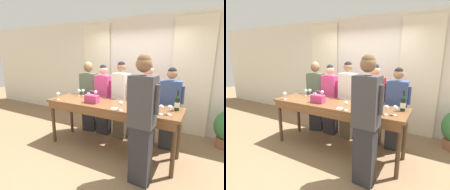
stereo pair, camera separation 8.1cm
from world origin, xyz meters
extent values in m
plane|color=#846647|center=(0.00, 0.00, 0.00)|extent=(18.00, 18.00, 0.00)
cube|color=silver|center=(0.00, 1.56, 1.40)|extent=(12.00, 0.06, 2.80)
cube|color=#EFE5C6|center=(-1.26, 1.50, 1.34)|extent=(0.85, 0.03, 2.69)
cube|color=#EFE5C6|center=(1.26, 1.50, 1.34)|extent=(0.85, 0.03, 2.69)
cube|color=brown|center=(0.00, 0.00, 0.93)|extent=(2.62, 0.72, 0.05)
cube|color=brown|center=(0.00, -0.35, 0.85)|extent=(2.52, 0.03, 0.12)
cylinder|color=#4C3823|center=(-1.24, -0.29, 0.45)|extent=(0.07, 0.07, 0.91)
cylinder|color=#4C3823|center=(1.24, -0.29, 0.45)|extent=(0.07, 0.07, 0.91)
cylinder|color=#4C3823|center=(-1.24, 0.29, 0.45)|extent=(0.07, 0.07, 0.91)
cylinder|color=#4C3823|center=(1.24, 0.29, 0.45)|extent=(0.07, 0.07, 0.91)
cylinder|color=black|center=(1.18, 0.14, 1.07)|extent=(0.08, 0.08, 0.22)
cone|color=black|center=(1.18, 0.14, 1.20)|extent=(0.08, 0.08, 0.04)
cylinder|color=black|center=(1.18, 0.14, 1.26)|extent=(0.03, 0.03, 0.08)
cylinder|color=white|center=(1.18, 0.14, 1.06)|extent=(0.08, 0.08, 0.09)
cube|color=#C63870|center=(-0.34, -0.12, 1.04)|extent=(0.27, 0.13, 0.15)
torus|color=#C63870|center=(-0.34, -0.12, 1.12)|extent=(0.18, 0.01, 0.18)
cylinder|color=white|center=(-0.91, 0.22, 0.96)|extent=(0.06, 0.06, 0.00)
cylinder|color=white|center=(-0.91, 0.22, 1.01)|extent=(0.01, 0.01, 0.08)
sphere|color=white|center=(-0.91, 0.22, 1.08)|extent=(0.07, 0.07, 0.07)
sphere|color=maroon|center=(-0.91, 0.22, 1.07)|extent=(0.05, 0.05, 0.05)
cylinder|color=white|center=(-1.10, -0.24, 0.96)|extent=(0.06, 0.06, 0.00)
cylinder|color=white|center=(-1.10, -0.24, 1.01)|extent=(0.01, 0.01, 0.08)
sphere|color=white|center=(-1.10, -0.24, 1.08)|extent=(0.07, 0.07, 0.07)
cylinder|color=white|center=(-0.85, 0.28, 0.96)|extent=(0.06, 0.06, 0.00)
cylinder|color=white|center=(-0.85, 0.28, 1.01)|extent=(0.01, 0.01, 0.08)
sphere|color=white|center=(-0.85, 0.28, 1.08)|extent=(0.07, 0.07, 0.07)
cylinder|color=white|center=(0.99, -0.17, 0.96)|extent=(0.06, 0.06, 0.00)
cylinder|color=white|center=(0.99, -0.17, 1.01)|extent=(0.01, 0.01, 0.08)
sphere|color=white|center=(0.99, -0.17, 1.08)|extent=(0.07, 0.07, 0.07)
cylinder|color=white|center=(0.78, -0.18, 0.96)|extent=(0.06, 0.06, 0.00)
cylinder|color=white|center=(0.78, -0.18, 1.01)|extent=(0.01, 0.01, 0.08)
sphere|color=white|center=(0.78, -0.18, 1.08)|extent=(0.07, 0.07, 0.07)
cylinder|color=white|center=(-0.51, 0.28, 0.96)|extent=(0.06, 0.06, 0.00)
cylinder|color=white|center=(-0.51, 0.28, 1.01)|extent=(0.01, 0.01, 0.08)
sphere|color=white|center=(-0.51, 0.28, 1.08)|extent=(0.07, 0.07, 0.07)
sphere|color=maroon|center=(-0.51, 0.28, 1.07)|extent=(0.05, 0.05, 0.05)
cylinder|color=white|center=(1.12, -0.13, 0.96)|extent=(0.06, 0.06, 0.00)
cylinder|color=white|center=(1.12, -0.13, 1.01)|extent=(0.01, 0.01, 0.08)
sphere|color=white|center=(1.12, -0.13, 1.08)|extent=(0.07, 0.07, 0.07)
cylinder|color=white|center=(0.80, -0.05, 0.96)|extent=(0.06, 0.06, 0.00)
cylinder|color=white|center=(0.80, -0.05, 1.01)|extent=(0.01, 0.01, 0.08)
sphere|color=white|center=(0.80, -0.05, 1.08)|extent=(0.07, 0.07, 0.07)
sphere|color=maroon|center=(0.80, -0.05, 1.07)|extent=(0.05, 0.05, 0.05)
cylinder|color=white|center=(0.35, -0.27, 0.96)|extent=(0.06, 0.06, 0.00)
cylinder|color=white|center=(0.35, -0.27, 1.01)|extent=(0.01, 0.01, 0.08)
sphere|color=white|center=(0.35, -0.27, 1.08)|extent=(0.07, 0.07, 0.07)
sphere|color=maroon|center=(0.35, -0.27, 1.07)|extent=(0.05, 0.05, 0.05)
cylinder|color=white|center=(-0.52, 0.03, 0.96)|extent=(0.06, 0.06, 0.00)
cylinder|color=white|center=(-0.52, 0.03, 1.01)|extent=(0.01, 0.01, 0.08)
sphere|color=white|center=(-0.52, 0.03, 1.08)|extent=(0.07, 0.07, 0.07)
cube|color=white|center=(0.21, -0.24, 0.96)|extent=(0.12, 0.12, 0.00)
cylinder|color=black|center=(0.48, 0.10, 0.96)|extent=(0.14, 0.05, 0.01)
cube|color=#28282D|center=(-0.92, 0.59, 0.40)|extent=(0.36, 0.29, 0.80)
cube|color=#4C5B47|center=(-0.92, 0.59, 1.12)|extent=(0.42, 0.34, 0.63)
sphere|color=brown|center=(-0.92, 0.59, 1.57)|extent=(0.21, 0.21, 0.21)
sphere|color=#93754C|center=(-0.92, 0.59, 1.61)|extent=(0.19, 0.19, 0.19)
cylinder|color=#4C5B47|center=(-0.71, 0.64, 1.16)|extent=(0.08, 0.08, 0.35)
cylinder|color=#4C5B47|center=(-1.12, 0.55, 1.16)|extent=(0.08, 0.08, 0.35)
cube|color=#28282D|center=(-0.50, 0.59, 0.39)|extent=(0.30, 0.22, 0.79)
cube|color=#C63D7A|center=(-0.50, 0.59, 1.10)|extent=(0.35, 0.26, 0.62)
sphere|color=#DBAD89|center=(-0.50, 0.59, 1.53)|extent=(0.19, 0.19, 0.19)
sphere|color=black|center=(-0.50, 0.59, 1.57)|extent=(0.16, 0.16, 0.16)
cylinder|color=#C63D7A|center=(-0.31, 0.59, 1.14)|extent=(0.07, 0.07, 0.34)
cylinder|color=#C63D7A|center=(-0.70, 0.60, 1.14)|extent=(0.07, 0.07, 0.34)
cube|color=brown|center=(-0.05, 0.59, 0.41)|extent=(0.33, 0.27, 0.82)
cube|color=silver|center=(-0.05, 0.59, 1.15)|extent=(0.39, 0.32, 0.65)
sphere|color=#9E7051|center=(-0.05, 0.59, 1.61)|extent=(0.20, 0.20, 0.20)
sphere|color=black|center=(-0.05, 0.59, 1.64)|extent=(0.17, 0.17, 0.17)
cylinder|color=silver|center=(0.14, 0.56, 1.20)|extent=(0.08, 0.08, 0.36)
cylinder|color=silver|center=(-0.24, 0.63, 1.20)|extent=(0.08, 0.08, 0.36)
cube|color=brown|center=(0.53, 0.59, 0.40)|extent=(0.36, 0.23, 0.79)
cube|color=maroon|center=(0.53, 0.59, 1.11)|extent=(0.43, 0.27, 0.63)
sphere|color=#DBAD89|center=(0.53, 0.59, 1.56)|extent=(0.22, 0.22, 0.22)
sphere|color=black|center=(0.53, 0.59, 1.60)|extent=(0.19, 0.19, 0.19)
cylinder|color=maroon|center=(0.76, 0.58, 1.16)|extent=(0.07, 0.07, 0.35)
cylinder|color=maroon|center=(0.31, 0.61, 1.16)|extent=(0.07, 0.07, 0.35)
cube|color=#28282D|center=(1.00, 0.59, 0.39)|extent=(0.34, 0.23, 0.78)
cube|color=#334775|center=(1.00, 0.59, 1.08)|extent=(0.40, 0.27, 0.61)
sphere|color=#9E7051|center=(1.00, 0.59, 1.52)|extent=(0.19, 0.19, 0.19)
sphere|color=black|center=(1.00, 0.59, 1.55)|extent=(0.17, 0.17, 0.17)
cylinder|color=#334775|center=(1.21, 0.60, 1.13)|extent=(0.07, 0.07, 0.34)
cylinder|color=#334775|center=(0.78, 0.58, 1.13)|extent=(0.07, 0.07, 0.34)
cube|color=#28282D|center=(0.83, -0.61, 0.45)|extent=(0.30, 0.23, 0.89)
cube|color=#3D3D42|center=(0.83, -0.61, 1.25)|extent=(0.35, 0.27, 0.71)
sphere|color=brown|center=(0.83, -0.61, 1.75)|extent=(0.21, 0.21, 0.21)
sphere|color=brown|center=(0.83, -0.61, 1.78)|extent=(0.19, 0.19, 0.19)
cylinder|color=#3D3D42|center=(0.64, -0.61, 1.30)|extent=(0.07, 0.07, 0.39)
cylinder|color=#3D3D42|center=(1.02, -0.62, 1.30)|extent=(0.07, 0.07, 0.39)
cylinder|color=#935B3D|center=(2.01, 1.14, 0.11)|extent=(0.28, 0.28, 0.22)
camera|label=1|loc=(1.54, -2.81, 1.86)|focal=28.00mm
camera|label=2|loc=(1.61, -2.77, 1.86)|focal=28.00mm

